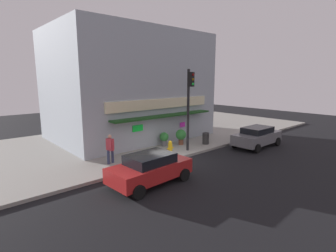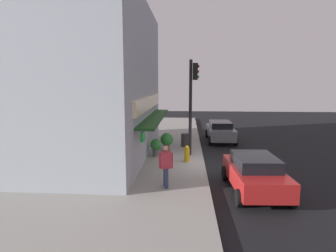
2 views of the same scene
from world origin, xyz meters
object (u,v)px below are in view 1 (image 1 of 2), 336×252
(traffic_light, at_px, (189,100))
(parked_car_grey, at_px, (257,136))
(trash_can, at_px, (206,138))
(potted_plant_by_doorway, at_px, (164,138))
(pedestrian, at_px, (110,148))
(potted_plant_by_window, at_px, (181,135))
(parked_car_red, at_px, (150,168))
(fire_hydrant, at_px, (170,147))

(traffic_light, xyz_separation_m, parked_car_grey, (5.06, -2.25, -2.91))
(trash_can, height_order, potted_plant_by_doorway, potted_plant_by_doorway)
(trash_can, height_order, pedestrian, pedestrian)
(potted_plant_by_window, xyz_separation_m, parked_car_red, (-6.00, -4.01, -0.09))
(traffic_light, relative_size, parked_car_grey, 1.28)
(fire_hydrant, bearing_deg, potted_plant_by_doorway, 60.72)
(potted_plant_by_doorway, relative_size, parked_car_red, 0.24)
(trash_can, distance_m, pedestrian, 7.79)
(fire_hydrant, height_order, trash_can, fire_hydrant)
(trash_can, relative_size, potted_plant_by_doorway, 0.85)
(pedestrian, relative_size, parked_car_grey, 0.40)
(trash_can, xyz_separation_m, pedestrian, (-7.74, 0.70, 0.52))
(trash_can, bearing_deg, potted_plant_by_doorway, 149.15)
(trash_can, height_order, parked_car_grey, parked_car_grey)
(trash_can, bearing_deg, potted_plant_by_window, 144.82)
(traffic_light, xyz_separation_m, pedestrian, (-5.43, 1.13, -2.58))
(pedestrian, height_order, parked_car_red, pedestrian)
(potted_plant_by_window, distance_m, parked_car_grey, 5.74)
(pedestrian, distance_m, potted_plant_by_doorway, 5.07)
(traffic_light, bearing_deg, trash_can, 10.54)
(potted_plant_by_window, bearing_deg, fire_hydrant, -150.42)
(trash_can, distance_m, potted_plant_by_window, 1.93)
(potted_plant_by_doorway, bearing_deg, pedestrian, -169.16)
(potted_plant_by_window, height_order, parked_car_grey, parked_car_grey)
(potted_plant_by_doorway, distance_m, parked_car_grey, 7.02)
(potted_plant_by_doorway, bearing_deg, potted_plant_by_window, -24.57)
(potted_plant_by_window, bearing_deg, trash_can, -35.18)
(trash_can, bearing_deg, parked_car_red, -158.96)
(potted_plant_by_doorway, bearing_deg, trash_can, -30.85)
(pedestrian, bearing_deg, potted_plant_by_doorway, 10.84)
(traffic_light, relative_size, potted_plant_by_doorway, 5.42)
(fire_hydrant, relative_size, pedestrian, 0.51)
(fire_hydrant, height_order, parked_car_red, parked_car_red)
(traffic_light, relative_size, pedestrian, 3.20)
(potted_plant_by_doorway, xyz_separation_m, potted_plant_by_window, (1.20, -0.55, 0.11))
(fire_hydrant, height_order, potted_plant_by_window, potted_plant_by_window)
(potted_plant_by_window, relative_size, parked_car_grey, 0.27)
(traffic_light, height_order, potted_plant_by_window, traffic_light)
(potted_plant_by_window, distance_m, parked_car_red, 7.22)
(potted_plant_by_doorway, bearing_deg, traffic_light, -77.53)
(potted_plant_by_doorway, bearing_deg, parked_car_grey, -38.13)
(traffic_light, distance_m, parked_car_red, 6.51)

